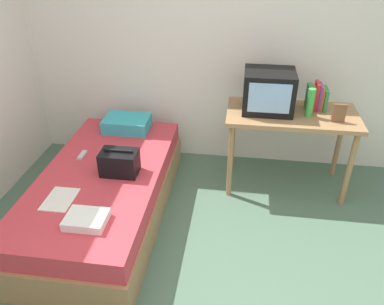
{
  "coord_description": "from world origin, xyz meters",
  "views": [
    {
      "loc": [
        0.22,
        -1.7,
        2.22
      ],
      "look_at": [
        -0.16,
        1.05,
        0.56
      ],
      "focal_mm": 35.68,
      "sensor_mm": 36.0,
      "label": 1
    }
  ],
  "objects_px": {
    "remote_silver": "(82,155)",
    "folded_towel": "(86,219)",
    "book_row": "(316,97)",
    "picture_frame": "(339,113)",
    "remote_dark": "(85,215)",
    "water_bottle": "(310,103)",
    "handbag": "(119,163)",
    "desk": "(291,123)",
    "tv": "(269,91)",
    "bed": "(104,194)",
    "magazine": "(60,199)",
    "pillow": "(127,124)"
  },
  "relations": [
    {
      "from": "book_row",
      "to": "folded_towel",
      "type": "xyz_separation_m",
      "value": [
        -1.66,
        -1.43,
        -0.41
      ]
    },
    {
      "from": "tv",
      "to": "magazine",
      "type": "xyz_separation_m",
      "value": [
        -1.52,
        -1.11,
        -0.5
      ]
    },
    {
      "from": "water_bottle",
      "to": "folded_towel",
      "type": "height_order",
      "value": "water_bottle"
    },
    {
      "from": "remote_dark",
      "to": "folded_towel",
      "type": "relative_size",
      "value": 0.56
    },
    {
      "from": "tv",
      "to": "handbag",
      "type": "distance_m",
      "value": 1.43
    },
    {
      "from": "picture_frame",
      "to": "folded_towel",
      "type": "bearing_deg",
      "value": -147.17
    },
    {
      "from": "bed",
      "to": "pillow",
      "type": "height_order",
      "value": "pillow"
    },
    {
      "from": "water_bottle",
      "to": "remote_silver",
      "type": "xyz_separation_m",
      "value": [
        -1.95,
        -0.41,
        -0.44
      ]
    },
    {
      "from": "tv",
      "to": "magazine",
      "type": "height_order",
      "value": "tv"
    },
    {
      "from": "desk",
      "to": "book_row",
      "type": "relative_size",
      "value": 4.64
    },
    {
      "from": "magazine",
      "to": "folded_towel",
      "type": "height_order",
      "value": "folded_towel"
    },
    {
      "from": "tv",
      "to": "water_bottle",
      "type": "xyz_separation_m",
      "value": [
        0.35,
        -0.09,
        -0.05
      ]
    },
    {
      "from": "desk",
      "to": "tv",
      "type": "bearing_deg",
      "value": 172.45
    },
    {
      "from": "pillow",
      "to": "remote_dark",
      "type": "relative_size",
      "value": 2.83
    },
    {
      "from": "picture_frame",
      "to": "handbag",
      "type": "distance_m",
      "value": 1.88
    },
    {
      "from": "bed",
      "to": "folded_towel",
      "type": "bearing_deg",
      "value": -79.08
    },
    {
      "from": "book_row",
      "to": "magazine",
      "type": "distance_m",
      "value": 2.34
    },
    {
      "from": "tv",
      "to": "desk",
      "type": "bearing_deg",
      "value": -7.55
    },
    {
      "from": "water_bottle",
      "to": "pillow",
      "type": "height_order",
      "value": "water_bottle"
    },
    {
      "from": "pillow",
      "to": "folded_towel",
      "type": "relative_size",
      "value": 1.58
    },
    {
      "from": "tv",
      "to": "remote_dark",
      "type": "bearing_deg",
      "value": -135.04
    },
    {
      "from": "tv",
      "to": "pillow",
      "type": "bearing_deg",
      "value": 177.26
    },
    {
      "from": "handbag",
      "to": "folded_towel",
      "type": "relative_size",
      "value": 1.07
    },
    {
      "from": "folded_towel",
      "to": "remote_silver",
      "type": "bearing_deg",
      "value": 113.7
    },
    {
      "from": "desk",
      "to": "bed",
      "type": "bearing_deg",
      "value": -156.6
    },
    {
      "from": "bed",
      "to": "magazine",
      "type": "height_order",
      "value": "magazine"
    },
    {
      "from": "bed",
      "to": "remote_dark",
      "type": "xyz_separation_m",
      "value": [
        0.08,
        -0.55,
        0.24
      ]
    },
    {
      "from": "picture_frame",
      "to": "pillow",
      "type": "distance_m",
      "value": 1.98
    },
    {
      "from": "tv",
      "to": "remote_silver",
      "type": "distance_m",
      "value": 1.74
    },
    {
      "from": "desk",
      "to": "remote_dark",
      "type": "distance_m",
      "value": 1.95
    },
    {
      "from": "book_row",
      "to": "picture_frame",
      "type": "height_order",
      "value": "book_row"
    },
    {
      "from": "water_bottle",
      "to": "handbag",
      "type": "xyz_separation_m",
      "value": [
        -1.54,
        -0.62,
        -0.35
      ]
    },
    {
      "from": "desk",
      "to": "book_row",
      "type": "bearing_deg",
      "value": 30.39
    },
    {
      "from": "handbag",
      "to": "tv",
      "type": "bearing_deg",
      "value": 30.77
    },
    {
      "from": "handbag",
      "to": "bed",
      "type": "bearing_deg",
      "value": -177.12
    },
    {
      "from": "bed",
      "to": "pillow",
      "type": "relative_size",
      "value": 4.53
    },
    {
      "from": "remote_silver",
      "to": "folded_towel",
      "type": "distance_m",
      "value": 0.92
    },
    {
      "from": "water_bottle",
      "to": "book_row",
      "type": "distance_m",
      "value": 0.2
    },
    {
      "from": "handbag",
      "to": "magazine",
      "type": "distance_m",
      "value": 0.54
    },
    {
      "from": "magazine",
      "to": "remote_dark",
      "type": "distance_m",
      "value": 0.3
    },
    {
      "from": "tv",
      "to": "picture_frame",
      "type": "xyz_separation_m",
      "value": [
        0.59,
        -0.16,
        -0.1
      ]
    },
    {
      "from": "magazine",
      "to": "remote_silver",
      "type": "bearing_deg",
      "value": 96.66
    },
    {
      "from": "water_bottle",
      "to": "book_row",
      "type": "xyz_separation_m",
      "value": [
        0.08,
        0.18,
        -0.02
      ]
    },
    {
      "from": "picture_frame",
      "to": "remote_dark",
      "type": "bearing_deg",
      "value": -149.32
    },
    {
      "from": "bed",
      "to": "handbag",
      "type": "bearing_deg",
      "value": 2.88
    },
    {
      "from": "desk",
      "to": "folded_towel",
      "type": "distance_m",
      "value": 1.96
    },
    {
      "from": "bed",
      "to": "magazine",
      "type": "bearing_deg",
      "value": -113.7
    },
    {
      "from": "tv",
      "to": "water_bottle",
      "type": "bearing_deg",
      "value": -13.69
    },
    {
      "from": "water_bottle",
      "to": "book_row",
      "type": "bearing_deg",
      "value": 65.79
    },
    {
      "from": "tv",
      "to": "picture_frame",
      "type": "height_order",
      "value": "tv"
    }
  ]
}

